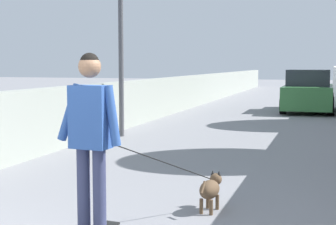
{
  "coord_description": "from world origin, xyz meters",
  "views": [
    {
      "loc": [
        -2.99,
        -2.43,
        1.75
      ],
      "look_at": [
        4.41,
        -0.07,
        1.0
      ],
      "focal_mm": 54.0,
      "sensor_mm": 36.0,
      "label": 1
    }
  ],
  "objects_px": {
    "person_skateboarder": "(91,128)",
    "car_near": "(308,92)",
    "lamp_post": "(121,11)",
    "dog": "(210,188)"
  },
  "relations": [
    {
      "from": "dog",
      "to": "car_near",
      "type": "xyz_separation_m",
      "value": [
        13.43,
        -0.61,
        0.44
      ]
    },
    {
      "from": "dog",
      "to": "car_near",
      "type": "bearing_deg",
      "value": -2.6
    },
    {
      "from": "lamp_post",
      "to": "person_skateboarder",
      "type": "xyz_separation_m",
      "value": [
        -6.82,
        -2.56,
        -1.87
      ]
    },
    {
      "from": "dog",
      "to": "car_near",
      "type": "height_order",
      "value": "car_near"
    },
    {
      "from": "lamp_post",
      "to": "car_near",
      "type": "relative_size",
      "value": 1.13
    },
    {
      "from": "person_skateboarder",
      "to": "car_near",
      "type": "relative_size",
      "value": 0.46
    },
    {
      "from": "lamp_post",
      "to": "person_skateboarder",
      "type": "relative_size",
      "value": 2.47
    },
    {
      "from": "car_near",
      "to": "dog",
      "type": "bearing_deg",
      "value": 177.4
    },
    {
      "from": "car_near",
      "to": "lamp_post",
      "type": "bearing_deg",
      "value": 153.02
    },
    {
      "from": "person_skateboarder",
      "to": "car_near",
      "type": "height_order",
      "value": "person_skateboarder"
    }
  ]
}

